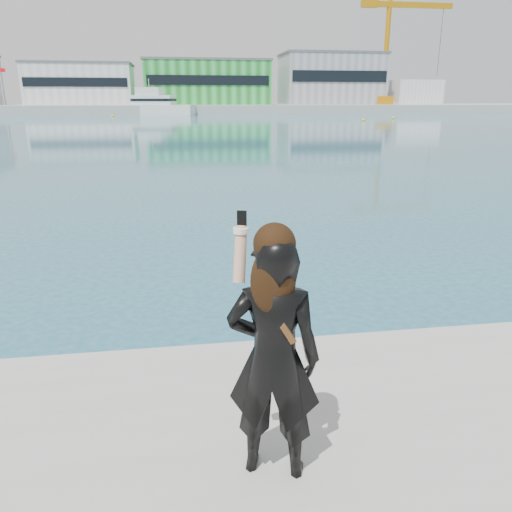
{
  "coord_description": "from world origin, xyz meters",
  "views": [
    {
      "loc": [
        -0.2,
        -3.55,
        3.15
      ],
      "look_at": [
        0.33,
        -0.14,
        2.07
      ],
      "focal_mm": 35.0,
      "sensor_mm": 36.0,
      "label": 1
    }
  ],
  "objects": [
    {
      "name": "dock_crane",
      "position": [
        53.2,
        122.0,
        15.07
      ],
      "size": [
        23.0,
        4.0,
        24.0
      ],
      "color": "orange",
      "rests_on": "far_quay"
    },
    {
      "name": "ancillary_shed",
      "position": [
        62.0,
        126.0,
        5.0
      ],
      "size": [
        12.0,
        10.0,
        6.0
      ],
      "primitive_type": "cube",
      "color": "silver",
      "rests_on": "far_quay"
    },
    {
      "name": "buoy_near",
      "position": [
        37.09,
        80.92,
        0.0
      ],
      "size": [
        0.5,
        0.5,
        0.5
      ],
      "primitive_type": "sphere",
      "color": "yellow",
      "rests_on": "ground"
    },
    {
      "name": "woman",
      "position": [
        0.33,
        -0.84,
        1.66
      ],
      "size": [
        0.67,
        0.54,
        1.71
      ],
      "rotation": [
        0.0,
        0.0,
        2.86
      ],
      "color": "black",
      "rests_on": "near_quay"
    },
    {
      "name": "motor_yacht",
      "position": [
        -4.17,
        111.15,
        2.1
      ],
      "size": [
        16.57,
        9.59,
        7.47
      ],
      "rotation": [
        0.0,
        0.0,
        -0.34
      ],
      "color": "silver",
      "rests_on": "ground"
    },
    {
      "name": "buoy_far",
      "position": [
        -12.08,
        99.42,
        0.0
      ],
      "size": [
        0.5,
        0.5,
        0.5
      ],
      "primitive_type": "sphere",
      "color": "yellow",
      "rests_on": "ground"
    },
    {
      "name": "far_quay",
      "position": [
        0.0,
        130.0,
        1.0
      ],
      "size": [
        320.0,
        40.0,
        2.0
      ],
      "primitive_type": "cube",
      "color": "#9E9E99",
      "rests_on": "ground"
    },
    {
      "name": "flagpole_left",
      "position": [
        -37.91,
        121.0,
        6.54
      ],
      "size": [
        1.28,
        0.16,
        8.0
      ],
      "color": "silver",
      "rests_on": "far_quay"
    },
    {
      "name": "ground",
      "position": [
        0.0,
        0.0,
        0.0
      ],
      "size": [
        500.0,
        500.0,
        0.0
      ],
      "primitive_type": "plane",
      "color": "#185B70",
      "rests_on": "ground"
    },
    {
      "name": "buoy_extra",
      "position": [
        28.56,
        72.55,
        0.0
      ],
      "size": [
        0.5,
        0.5,
        0.5
      ],
      "primitive_type": "sphere",
      "color": "yellow",
      "rests_on": "ground"
    },
    {
      "name": "flagpole_right",
      "position": [
        22.09,
        121.0,
        6.54
      ],
      "size": [
        1.28,
        0.16,
        8.0
      ],
      "color": "silver",
      "rests_on": "far_quay"
    },
    {
      "name": "warehouse_green",
      "position": [
        8.0,
        127.98,
        7.26
      ],
      "size": [
        30.6,
        16.36,
        10.5
      ],
      "color": "#20832A",
      "rests_on": "far_quay"
    },
    {
      "name": "warehouse_white",
      "position": [
        -22.0,
        127.98,
        6.76
      ],
      "size": [
        24.48,
        15.35,
        9.5
      ],
      "color": "silver",
      "rests_on": "far_quay"
    },
    {
      "name": "warehouse_grey_right",
      "position": [
        40.0,
        127.98,
        8.26
      ],
      "size": [
        25.5,
        15.35,
        12.5
      ],
      "color": "gray",
      "rests_on": "far_quay"
    }
  ]
}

